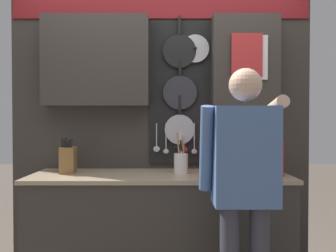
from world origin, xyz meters
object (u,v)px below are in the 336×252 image
Objects in this scene: utensil_crock at (182,162)px; person at (246,177)px; microwave at (246,156)px; knife_block at (70,160)px.

utensil_crock is 0.21× the size of person.
utensil_crock is at bearing 121.53° from person.
microwave is 0.61m from person.
utensil_crock reaches higher than microwave.
microwave is 0.50m from utensil_crock.
knife_block is at bearing -179.95° from utensil_crock.
utensil_crock reaches higher than knife_block.
microwave is 0.31× the size of person.
knife_block is 1.38m from person.
utensil_crock is 0.69m from person.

